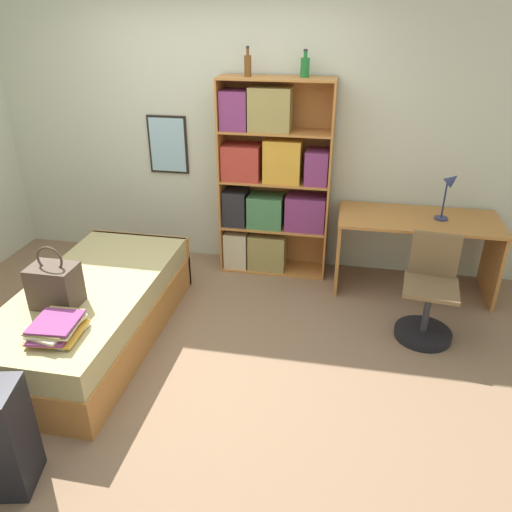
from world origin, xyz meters
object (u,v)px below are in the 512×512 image
Objects in this scene: bookcase at (269,184)px; desk at (416,238)px; bottle_brown at (305,66)px; desk_lamp at (450,188)px; handbag at (55,285)px; book_stack_on_bed at (56,328)px; desk_chair at (427,305)px; bottle_green at (248,65)px; bed at (94,312)px.

bookcase is 1.42m from desk.
desk_lamp is (1.28, -0.18, -0.92)m from bottle_brown.
handbag is 2.11m from bookcase.
desk reaches higher than book_stack_on_bed.
desk_chair is (2.61, 0.83, -0.37)m from handbag.
desk_chair is at bearing -86.16° from desk.
bottle_brown reaches higher than desk_chair.
desk is 1.69× the size of desk_chair.
book_stack_on_bed is at bearing -111.84° from bottle_green.
desk is at bearing 31.63° from handbag.
handbag is at bearing -130.22° from bottle_brown.
bookcase is at bearing 174.87° from desk_lamp.
book_stack_on_bed is 0.89× the size of desk_lamp.
bottle_green is at bearing 56.31° from bed.
bottle_green is (-0.19, -0.01, 1.04)m from bookcase.
desk_chair is (2.42, 1.17, -0.27)m from book_stack_on_bed.
desk is at bearing -4.80° from bottle_green.
desk_chair is (1.60, -0.87, -1.65)m from bottle_green.
bottle_green is (0.94, 1.40, 1.68)m from bed.
handbag is 2.36m from bottle_green.
bed is at bearing -168.15° from desk_chair.
desk_lamp is at bearing 36.67° from book_stack_on_bed.
desk is at bearing -9.71° from bottle_brown.
bottle_green is 0.29× the size of desk_chair.
desk_lamp reaches higher than desk.
desk_lamp is at bearing -5.13° from bookcase.
desk is 3.22× the size of desk_lamp.
bookcase is 1.77m from desk_chair.
handbag is 0.25× the size of bookcase.
bottle_green is (1.01, 1.71, 1.28)m from handbag.
handbag is 0.33× the size of desk.
book_stack_on_bed is at bearing -60.48° from handbag.
bottle_brown is 1.77m from desk.
bottle_brown is at bearing 140.46° from desk_chair.
desk_lamp is (0.21, 0.00, 0.48)m from desk.
bottle_brown is 0.51× the size of desk_lamp.
bottle_green is at bearing 59.35° from handbag.
handbag is at bearing -104.00° from bed.
desk_chair is at bearing -39.54° from bottle_brown.
bottle_brown reaches higher than bookcase.
handbag reaches higher than book_stack_on_bed.
book_stack_on_bed is 0.47× the size of desk_chair.
book_stack_on_bed is at bearing -143.33° from desk_lamp.
bottle_green reaches higher than desk_lamp.
desk_chair reaches higher than bed.
handbag is at bearing 119.52° from book_stack_on_bed.
bottle_brown is at bearing 7.88° from bookcase.
bookcase reaches higher than desk_chair.
handbag is 1.87× the size of bottle_green.
desk_chair reaches higher than book_stack_on_bed.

